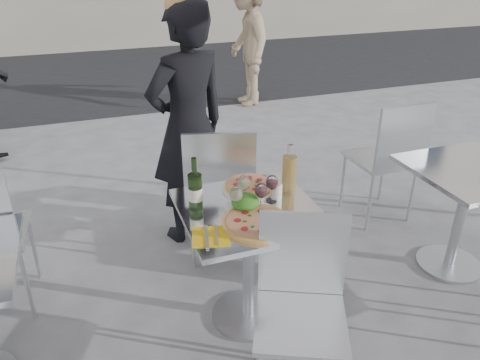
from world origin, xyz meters
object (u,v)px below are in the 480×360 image
object	(u,v)px
woman_diner	(188,127)
main_table	(249,242)
chair_far	(220,184)
pizza_far	(249,186)
pizza_near	(257,223)
sugar_shaker	(276,190)
wineglass_red_b	(272,183)
napkin_right	(316,222)
side_table_right	(465,198)
wineglass_white_b	(244,183)
salad_plate	(245,203)
wineglass_white_a	(236,195)
carafe	(289,173)
napkin_left	(211,236)
pedestrian_b	(247,41)
side_chair_rfar	(391,153)
wineglass_red_a	(261,191)
chair_near	(301,294)
wine_bottle	(195,190)

from	to	relation	value
woman_diner	main_table	bearing A→B (deg)	74.39
chair_far	pizza_far	bearing A→B (deg)	113.67
pizza_near	sugar_shaker	world-z (taller)	sugar_shaker
chair_far	pizza_near	bearing A→B (deg)	102.76
chair_far	wineglass_red_b	distance (m)	0.65
wineglass_red_b	napkin_right	bearing A→B (deg)	-66.03
side_table_right	wineglass_white_b	size ratio (longest dim) A/B	4.76
salad_plate	wineglass_white_a	size ratio (longest dim) A/B	1.40
salad_plate	napkin_right	size ratio (longest dim) A/B	0.97
chair_far	wineglass_white_a	bearing A→B (deg)	96.56
salad_plate	wineglass_red_b	bearing A→B (deg)	11.36
woman_diner	wineglass_white_b	distance (m)	0.93
main_table	carafe	xyz separation A→B (m)	(0.27, 0.10, 0.33)
napkin_left	napkin_right	bearing A→B (deg)	7.57
pedestrian_b	side_chair_rfar	bearing A→B (deg)	2.85
woman_diner	napkin_right	bearing A→B (deg)	85.41
pizza_near	pedestrian_b	bearing A→B (deg)	70.36
pizza_near	wineglass_white_b	size ratio (longest dim) A/B	2.27
pizza_near	carafe	world-z (taller)	carafe
main_table	wineglass_red_a	size ratio (longest dim) A/B	4.76
salad_plate	pedestrian_b	bearing A→B (deg)	69.57
main_table	pizza_near	size ratio (longest dim) A/B	2.10
chair_near	pizza_far	xyz separation A→B (m)	(0.00, 0.71, 0.22)
pizza_near	salad_plate	bearing A→B (deg)	91.09
side_table_right	pizza_near	bearing A→B (deg)	-173.96
side_chair_rfar	pizza_near	bearing A→B (deg)	30.06
chair_far	wineglass_white_b	bearing A→B (deg)	103.21
woman_diner	sugar_shaker	size ratio (longest dim) A/B	16.20
chair_near	napkin_left	xyz separation A→B (m)	(-0.35, 0.31, 0.21)
salad_plate	wine_bottle	world-z (taller)	wine_bottle
side_table_right	wineglass_red_b	world-z (taller)	wineglass_red_b
side_chair_rfar	woman_diner	size ratio (longest dim) A/B	0.58
side_table_right	salad_plate	world-z (taller)	salad_plate
chair_far	wineglass_white_b	distance (m)	0.59
pedestrian_b	napkin_left	world-z (taller)	pedestrian_b
wineglass_white_b	side_table_right	bearing A→B (deg)	-3.50
woman_diner	wineglass_white_b	xyz separation A→B (m)	(0.08, -0.93, -0.01)
chair_far	woman_diner	world-z (taller)	woman_diner
carafe	napkin_right	xyz separation A→B (m)	(-0.01, -0.35, -0.11)
pizza_far	pizza_near	bearing A→B (deg)	-104.56
side_chair_rfar	wineglass_white_a	size ratio (longest dim) A/B	6.38
pizza_near	sugar_shaker	xyz separation A→B (m)	(0.20, 0.22, 0.04)
napkin_left	wineglass_white_b	bearing A→B (deg)	59.90
salad_plate	wineglass_white_a	bearing A→B (deg)	-158.37
side_table_right	napkin_right	bearing A→B (deg)	-168.63
main_table	pizza_far	world-z (taller)	pizza_far
main_table	wine_bottle	bearing A→B (deg)	160.15
main_table	wineglass_red_b	xyz separation A→B (m)	(0.14, 0.04, 0.32)
side_chair_rfar	wineglass_red_b	distance (m)	1.44
side_chair_rfar	pizza_far	size ratio (longest dim) A/B	3.14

